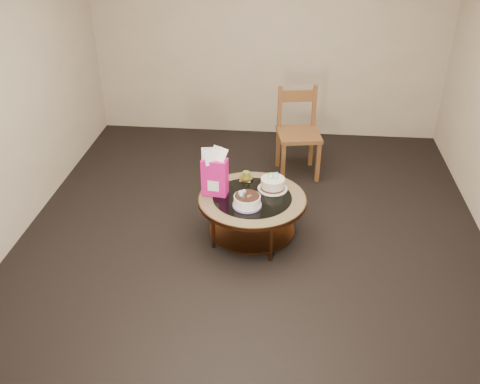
# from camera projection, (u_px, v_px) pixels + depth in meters

# --- Properties ---
(ground) EXTENTS (5.00, 5.00, 0.00)m
(ground) POSITION_uv_depth(u_px,v_px,m) (252.00, 237.00, 5.21)
(ground) COLOR black
(ground) RESTS_ON ground
(room_walls) EXTENTS (4.52, 5.02, 2.61)m
(room_walls) POSITION_uv_depth(u_px,v_px,m) (254.00, 85.00, 4.42)
(room_walls) COLOR tan
(room_walls) RESTS_ON ground
(coffee_table) EXTENTS (1.02, 1.02, 0.46)m
(coffee_table) POSITION_uv_depth(u_px,v_px,m) (252.00, 204.00, 5.02)
(coffee_table) COLOR #583219
(coffee_table) RESTS_ON ground
(decorated_cake) EXTENTS (0.26, 0.26, 0.15)m
(decorated_cake) POSITION_uv_depth(u_px,v_px,m) (247.00, 201.00, 4.82)
(decorated_cake) COLOR #B490CC
(decorated_cake) RESTS_ON coffee_table
(cream_cake) EXTENTS (0.28, 0.28, 0.18)m
(cream_cake) POSITION_uv_depth(u_px,v_px,m) (273.00, 184.00, 5.07)
(cream_cake) COLOR white
(cream_cake) RESTS_ON coffee_table
(gift_bag) EXTENTS (0.25, 0.19, 0.47)m
(gift_bag) POSITION_uv_depth(u_px,v_px,m) (215.00, 172.00, 4.91)
(gift_bag) COLOR #E01588
(gift_bag) RESTS_ON coffee_table
(pillar_candle) EXTENTS (0.13, 0.13, 0.10)m
(pillar_candle) POSITION_uv_depth(u_px,v_px,m) (246.00, 177.00, 5.24)
(pillar_candle) COLOR #D0B755
(pillar_candle) RESTS_ON coffee_table
(dining_chair) EXTENTS (0.54, 0.54, 1.01)m
(dining_chair) POSITION_uv_depth(u_px,v_px,m) (298.00, 132.00, 6.10)
(dining_chair) COLOR brown
(dining_chair) RESTS_ON ground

